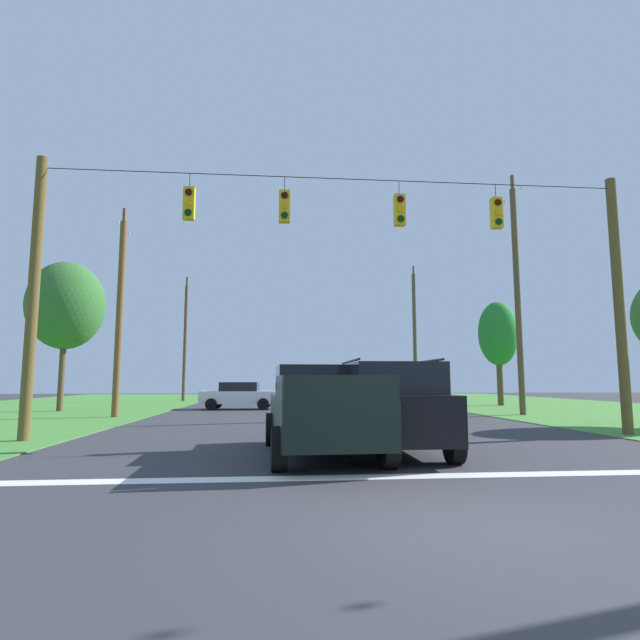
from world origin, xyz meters
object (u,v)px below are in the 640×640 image
(distant_car_oncoming, at_px, (409,398))
(utility_pole_mid_left, at_px, (119,314))
(utility_pole_far_right, at_px, (415,333))
(tree_roadside_far_right, at_px, (66,306))
(pickup_truck, at_px, (320,410))
(utility_pole_far_left, at_px, (185,338))
(utility_pole_mid_right, at_px, (517,296))
(suv_black, at_px, (387,405))
(distant_car_crossing_white, at_px, (240,395))
(overhead_signal_span, at_px, (342,282))
(tree_roadside_left, at_px, (498,334))

(distant_car_oncoming, height_order, utility_pole_mid_left, utility_pole_mid_left)
(utility_pole_far_right, xyz_separation_m, tree_roadside_far_right, (-22.63, -12.68, 0.11))
(pickup_truck, xyz_separation_m, tree_roadside_far_right, (-12.13, 16.57, 4.61))
(utility_pole_far_right, relative_size, utility_pole_far_left, 1.12)
(pickup_truck, distance_m, utility_pole_mid_right, 16.37)
(utility_pole_far_right, bearing_deg, suv_black, -107.13)
(utility_pole_mid_right, bearing_deg, distant_car_crossing_white, 154.71)
(pickup_truck, xyz_separation_m, distant_car_oncoming, (5.47, 12.93, -0.18))
(utility_pole_far_right, bearing_deg, tree_roadside_far_right, -150.73)
(utility_pole_far_left, bearing_deg, utility_pole_far_right, -0.98)
(suv_black, xyz_separation_m, distant_car_oncoming, (3.95, 12.79, -0.27))
(utility_pole_mid_left, xyz_separation_m, utility_pole_far_left, (-0.14, 17.68, 0.39))
(distant_car_crossing_white, height_order, utility_pole_far_right, utility_pole_far_right)
(distant_car_crossing_white, height_order, tree_roadside_far_right, tree_roadside_far_right)
(overhead_signal_span, distance_m, tree_roadside_left, 21.36)
(distant_car_crossing_white, height_order, utility_pole_far_left, utility_pole_far_left)
(overhead_signal_span, xyz_separation_m, distant_car_crossing_white, (-3.87, 14.92, -3.65))
(utility_pole_mid_right, relative_size, utility_pole_mid_left, 1.23)
(tree_roadside_left, bearing_deg, utility_pole_mid_right, -108.84)
(pickup_truck, bearing_deg, distant_car_crossing_white, 99.30)
(suv_black, relative_size, distant_car_crossing_white, 1.10)
(utility_pole_mid_right, xyz_separation_m, tree_roadside_far_right, (-22.66, 4.94, -0.06))
(tree_roadside_left, bearing_deg, distant_car_oncoming, -137.31)
(utility_pole_mid_right, xyz_separation_m, utility_pole_far_right, (-0.03, 17.62, -0.18))
(utility_pole_mid_left, bearing_deg, suv_black, -51.17)
(pickup_truck, xyz_separation_m, utility_pole_far_right, (10.50, 29.25, 4.49))
(pickup_truck, height_order, distant_car_crossing_white, pickup_truck)
(suv_black, distance_m, tree_roadside_far_right, 21.83)
(pickup_truck, height_order, suv_black, suv_black)
(overhead_signal_span, bearing_deg, utility_pole_far_left, 108.74)
(distant_car_oncoming, bearing_deg, utility_pole_mid_left, -175.55)
(distant_car_crossing_white, distance_m, tree_roadside_far_right, 10.45)
(utility_pole_far_left, bearing_deg, pickup_truck, -74.74)
(utility_pole_mid_right, height_order, utility_pole_far_right, utility_pole_mid_right)
(pickup_truck, xyz_separation_m, tree_roadside_left, (13.50, 20.34, 3.63))
(overhead_signal_span, distance_m, utility_pole_far_right, 27.89)
(utility_pole_far_right, bearing_deg, tree_roadside_left, -71.37)
(pickup_truck, relative_size, distant_car_crossing_white, 1.24)
(distant_car_crossing_white, relative_size, tree_roadside_left, 0.65)
(pickup_truck, xyz_separation_m, suv_black, (1.52, 0.14, 0.09))
(pickup_truck, xyz_separation_m, utility_pole_far_left, (-8.07, 29.57, 3.99))
(utility_pole_far_left, height_order, tree_roadside_far_right, utility_pole_far_left)
(distant_car_oncoming, bearing_deg, tree_roadside_left, 42.69)
(utility_pole_mid_left, distance_m, tree_roadside_far_right, 6.37)
(overhead_signal_span, height_order, utility_pole_far_right, utility_pole_far_right)
(pickup_truck, relative_size, utility_pole_mid_right, 0.47)
(distant_car_crossing_white, distance_m, tree_roadside_left, 17.05)
(utility_pole_far_right, height_order, utility_pole_mid_left, utility_pole_far_right)
(overhead_signal_span, distance_m, distant_car_oncoming, 11.45)
(pickup_truck, bearing_deg, utility_pole_mid_left, 123.71)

